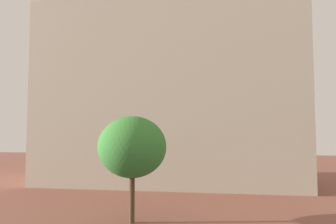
{
  "coord_description": "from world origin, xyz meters",
  "views": [
    {
      "loc": [
        1.68,
        -2.97,
        4.59
      ],
      "look_at": [
        -0.35,
        9.6,
        5.47
      ],
      "focal_mm": 34.16,
      "sensor_mm": 36.0,
      "label": 1
    }
  ],
  "objects": [
    {
      "name": "landmark_building",
      "position": [
        -3.29,
        27.21,
        10.3
      ],
      "size": [
        23.79,
        10.24,
        34.05
      ],
      "color": "#B2A893",
      "rests_on": "ground_plane"
    },
    {
      "name": "tree_curb_far",
      "position": [
        -2.87,
        13.37,
        3.9
      ],
      "size": [
        3.59,
        3.59,
        5.53
      ],
      "color": "#4C3823",
      "rests_on": "ground_plane"
    }
  ]
}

